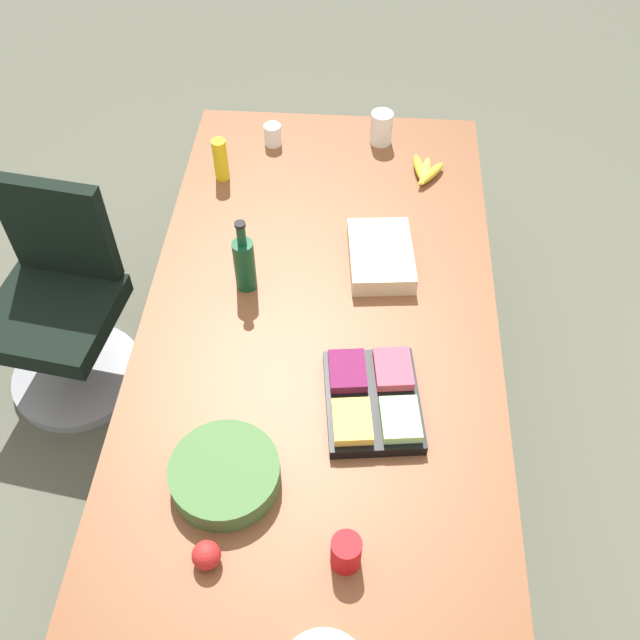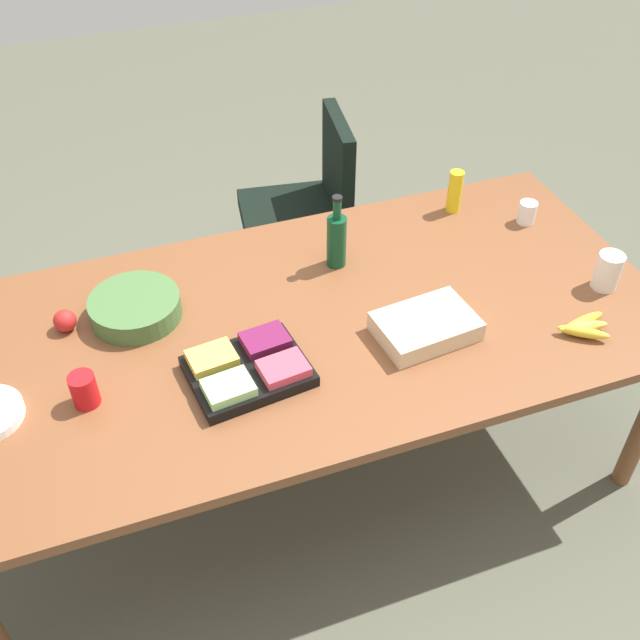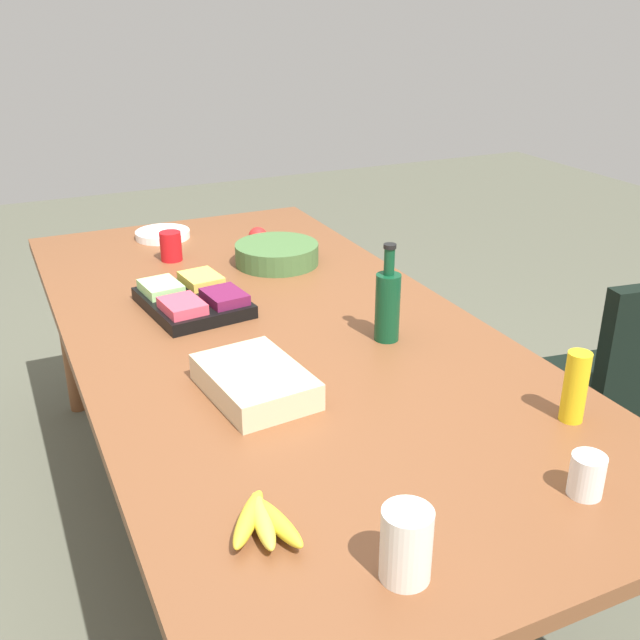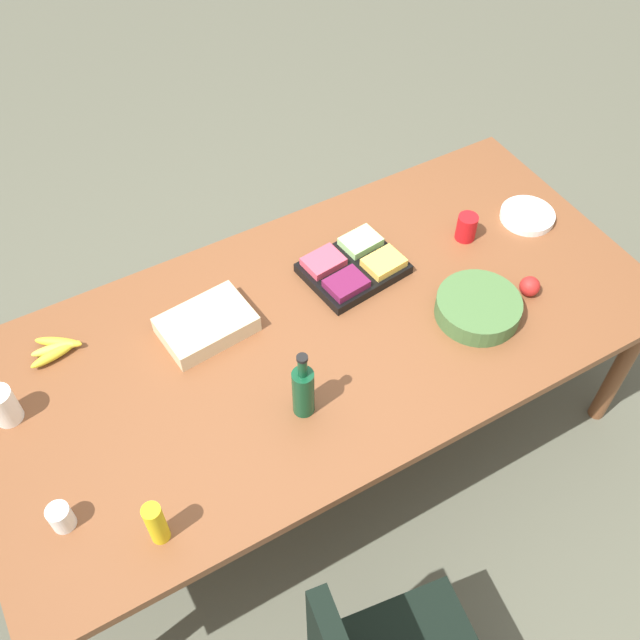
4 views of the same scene
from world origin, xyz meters
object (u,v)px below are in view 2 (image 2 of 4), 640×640
Objects in this scene: office_chair at (303,229)px; apple_red at (65,321)px; banana_bunch at (583,327)px; sheet_cake at (426,326)px; mayo_jar at (608,271)px; salad_bowl at (135,307)px; fruit_platter at (248,369)px; wine_bottle at (337,239)px; paper_cup at (527,212)px; red_solo_cup at (84,390)px; mustard_bottle at (455,191)px; conference_table at (305,334)px.

office_chair is 1.47m from apple_red.
banana_bunch is 0.52m from sheet_cake.
mayo_jar is (0.71, -1.26, 0.48)m from office_chair.
salad_bowl is (-0.89, -0.86, 0.45)m from office_chair.
banana_bunch is 1.50m from salad_bowl.
office_chair is 2.37× the size of fruit_platter.
mayo_jar is at bearing -14.23° from salad_bowl.
salad_bowl is at bearing 165.77° from mayo_jar.
salad_bowl is at bearing -2.97° from apple_red.
wine_bottle is 0.49m from sheet_cake.
mayo_jar is at bearing -84.14° from paper_cup.
sheet_cake is (-0.66, -0.46, -0.01)m from paper_cup.
sheet_cake is at bearing -145.38° from paper_cup.
red_solo_cup is at bearing 171.39° from banana_bunch.
wine_bottle is at bearing -99.89° from office_chair.
wine_bottle is at bearing 44.01° from fruit_platter.
salad_bowl is at bearing -176.66° from wine_bottle.
sheet_cake is (-0.71, -0.01, -0.03)m from mayo_jar.
apple_red is 0.19× the size of fruit_platter.
mustard_bottle is (0.43, 0.63, 0.05)m from sheet_cake.
office_chair is 1.31m from salad_bowl.
red_solo_cup is 0.36m from apple_red.
mustard_bottle is (-0.23, 0.18, 0.04)m from paper_cup.
mayo_jar is at bearing -65.85° from mustard_bottle.
office_chair is at bearing 119.39° from mayo_jar.
wine_bottle is at bearing 179.96° from paper_cup.
banana_bunch is 1.72m from apple_red.
mayo_jar is at bearing -12.85° from apple_red.
sheet_cake is at bearing -3.73° from red_solo_cup.
apple_red is 0.98m from wine_bottle.
mayo_jar is at bearing -1.90° from red_solo_cup.
red_solo_cup reaches higher than conference_table.
paper_cup is 0.31× the size of wine_bottle.
apple_red is (-0.03, 0.36, -0.02)m from red_solo_cup.
fruit_platter is at bearing -160.64° from paper_cup.
fruit_platter is at bearing -6.75° from red_solo_cup.
red_solo_cup is at bearing 173.25° from fruit_platter.
banana_bunch is 0.64× the size of salad_bowl.
red_solo_cup is at bearing -167.54° from paper_cup.
banana_bunch is 1.12× the size of mustard_bottle.
wine_bottle is at bearing 50.99° from conference_table.
banana_bunch is at bearing -23.31° from conference_table.
wine_bottle reaches higher than conference_table.
apple_red is at bearing 159.68° from banana_bunch.
mustard_bottle is (1.32, 0.22, 0.05)m from salad_bowl.
office_chair is 1.52m from mayo_jar.
sheet_cake reaches higher than conference_table.
paper_cup reaches higher than sheet_cake.
fruit_platter is 1.35× the size of wine_bottle.
fruit_platter is at bearing -38.93° from apple_red.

